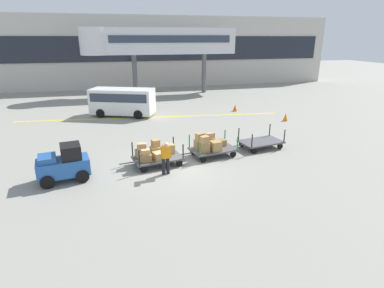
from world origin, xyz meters
The scene contains 12 objects.
ground_plane centered at (0.00, 0.00, 0.00)m, with size 120.00×120.00×0.00m, color gray.
apron_lead_line centered at (0.26, 9.90, 0.00)m, with size 20.11×0.20×0.01m, color yellow.
terminal_building centered at (0.00, 25.98, 4.15)m, with size 51.06×2.51×8.29m.
jet_bridge centered at (2.00, 19.99, 5.41)m, with size 15.79×3.00×6.77m.
baggage_tug centered at (-4.76, -0.27, 0.75)m, with size 2.25×1.53×1.58m.
baggage_cart_lead centered at (-0.77, 0.48, 0.56)m, with size 3.08×1.77×1.19m.
baggage_cart_middle centered at (2.13, 0.91, 0.59)m, with size 3.08×1.77×1.24m.
baggage_cart_tail centered at (5.25, 1.43, 0.35)m, with size 3.08×1.77×1.10m.
baggage_handler centered at (-0.45, -0.78, 0.87)m, with size 0.44×0.46×1.56m.
shuttle_van centered at (-1.81, 11.05, 1.23)m, with size 5.16×3.58×2.10m.
safety_cone_near centered at (7.29, 10.32, 0.28)m, with size 0.36×0.36×0.55m, color #EA590F.
safety_cone_far centered at (9.71, 6.42, 0.28)m, with size 0.36×0.36×0.55m, color orange.
Camera 1 is at (-2.50, -13.44, 5.86)m, focal length 29.06 mm.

